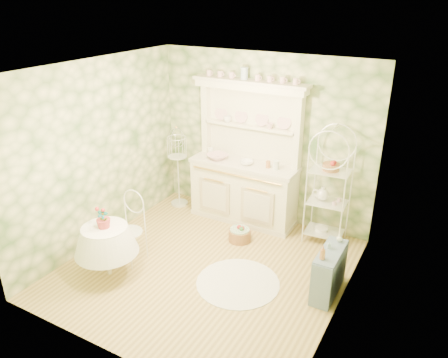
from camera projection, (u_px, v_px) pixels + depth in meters
The scene contains 22 objects.
floor at pixel (206, 268), 6.03m from camera, with size 3.60×3.60×0.00m, color tan.
ceiling at pixel (203, 69), 4.96m from camera, with size 3.60×3.60×0.00m, color white.
wall_left at pixel (98, 154), 6.30m from camera, with size 3.60×3.60×0.00m, color beige.
wall_right at pixel (347, 210), 4.69m from camera, with size 3.60×3.60×0.00m, color beige.
wall_back at pixel (264, 139), 6.94m from camera, with size 3.60×3.60×0.00m, color beige.
wall_front at pixel (104, 245), 4.05m from camera, with size 3.60×3.60×0.00m, color beige.
kitchen_dresser at pixel (244, 154), 6.88m from camera, with size 1.87×0.61×2.29m, color white.
bakers_rack at pixel (329, 187), 6.35m from camera, with size 0.55×0.40×1.78m, color white.
side_shelf at pixel (329, 272), 5.42m from camera, with size 0.27×0.72×0.62m, color slate.
round_table at pixel (108, 254), 5.79m from camera, with size 0.56×0.56×0.61m, color white.
cafe_chair at pixel (128, 234), 6.05m from camera, with size 0.38×0.38×0.84m, color white.
birdcage_stand at pixel (178, 165), 7.53m from camera, with size 0.35×0.35×1.50m, color white.
floor_basket at pixel (240, 234), 6.65m from camera, with size 0.36×0.36×0.23m, color #A16E42.
lace_rug at pixel (238, 283), 5.71m from camera, with size 1.10×1.10×0.01m, color white.
bowl_floral at pixel (217, 158), 7.08m from camera, with size 0.33×0.33×0.08m, color white.
bowl_white at pixel (246, 164), 6.85m from camera, with size 0.21×0.21×0.07m, color white.
cup_left at pixel (227, 120), 7.00m from camera, with size 0.13×0.13×0.10m, color white.
cup_right at pixel (270, 127), 6.66m from camera, with size 0.10×0.10×0.09m, color white.
potted_geranium at pixel (103, 219), 5.54m from camera, with size 0.14×0.10×0.27m, color #3F7238.
bottle_amber at pixel (323, 254), 5.11m from camera, with size 0.07×0.07×0.18m, color #AB6C37.
bottle_blue at pixel (329, 245), 5.34m from camera, with size 0.04×0.04×0.10m, color #9DBACD.
bottle_glass at pixel (339, 239), 5.48m from camera, with size 0.08×0.08×0.10m, color silver.
Camera 1 is at (2.67, -4.29, 3.52)m, focal length 35.00 mm.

